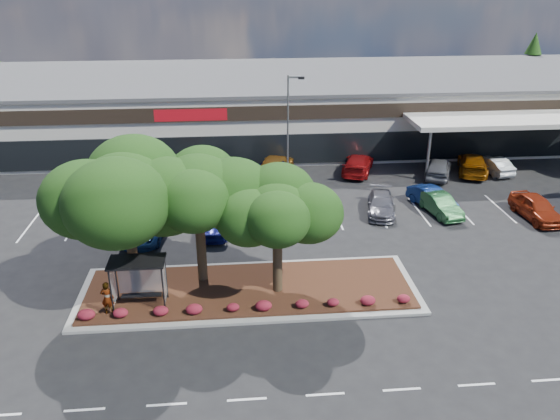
{
  "coord_description": "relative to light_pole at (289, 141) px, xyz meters",
  "views": [
    {
      "loc": [
        -2.57,
        -21.04,
        15.94
      ],
      "look_at": [
        0.09,
        8.82,
        2.6
      ],
      "focal_mm": 35.0,
      "sensor_mm": 36.0,
      "label": 1
    }
  ],
  "objects": [
    {
      "name": "ground",
      "position": [
        -1.66,
        -18.58,
        -3.91
      ],
      "size": [
        160.0,
        160.0,
        0.0
      ],
      "primitive_type": "plane",
      "color": "black",
      "rests_on": "ground"
    },
    {
      "name": "retail_store",
      "position": [
        -1.59,
        15.33,
        -0.75
      ],
      "size": [
        80.4,
        25.2,
        6.25
      ],
      "color": "beige",
      "rests_on": "ground"
    },
    {
      "name": "landscape_island",
      "position": [
        -3.66,
        -14.58,
        -3.78
      ],
      "size": [
        18.0,
        6.0,
        0.26
      ],
      "color": "gray",
      "rests_on": "ground"
    },
    {
      "name": "lane_markings",
      "position": [
        -1.8,
        -8.16,
        -3.9
      ],
      "size": [
        33.12,
        20.06,
        0.01
      ],
      "color": "silver",
      "rests_on": "ground"
    },
    {
      "name": "shrub_row",
      "position": [
        -3.66,
        -16.68,
        -3.4
      ],
      "size": [
        17.0,
        0.8,
        0.5
      ],
      "primitive_type": null,
      "color": "maroon",
      "rests_on": "landscape_island"
    },
    {
      "name": "bus_shelter",
      "position": [
        -9.16,
        -15.63,
        -1.6
      ],
      "size": [
        2.75,
        1.55,
        2.59
      ],
      "color": "black",
      "rests_on": "landscape_island"
    },
    {
      "name": "island_tree_west",
      "position": [
        -9.66,
        -14.08,
        0.3
      ],
      "size": [
        7.2,
        7.2,
        7.89
      ],
      "primitive_type": null,
      "color": "#14330E",
      "rests_on": "landscape_island"
    },
    {
      "name": "island_tree_mid",
      "position": [
        -6.16,
        -13.38,
        0.01
      ],
      "size": [
        6.6,
        6.6,
        7.32
      ],
      "primitive_type": null,
      "color": "#14330E",
      "rests_on": "landscape_island"
    },
    {
      "name": "island_tree_east",
      "position": [
        -2.16,
        -14.88,
        -0.4
      ],
      "size": [
        5.8,
        5.8,
        6.5
      ],
      "primitive_type": null,
      "color": "#14330E",
      "rests_on": "landscape_island"
    },
    {
      "name": "conifer_north_east",
      "position": [
        32.34,
        25.42,
        0.59
      ],
      "size": [
        3.96,
        3.96,
        9.0
      ],
      "primitive_type": "cone",
      "color": "#14330E",
      "rests_on": "ground"
    },
    {
      "name": "person_waiting",
      "position": [
        -10.64,
        -16.34,
        -2.75
      ],
      "size": [
        0.7,
        0.5,
        1.79
      ],
      "primitive_type": "imported",
      "rotation": [
        0.0,
        0.0,
        3.03
      ],
      "color": "#594C47",
      "rests_on": "landscape_island"
    },
    {
      "name": "light_pole",
      "position": [
        0.0,
        0.0,
        0.0
      ],
      "size": [
        1.43,
        0.51,
        8.88
      ],
      "rotation": [
        0.0,
        0.0,
        0.1
      ],
      "color": "gray",
      "rests_on": "ground"
    },
    {
      "name": "car_0",
      "position": [
        -13.66,
        -3.7,
        -3.21
      ],
      "size": [
        2.56,
        4.4,
        1.41
      ],
      "primitive_type": "imported",
      "rotation": [
        0.0,
        0.0,
        0.23
      ],
      "color": "maroon",
      "rests_on": "ground"
    },
    {
      "name": "car_1",
      "position": [
        -9.97,
        -7.41,
        -3.18
      ],
      "size": [
        3.29,
        5.61,
        1.47
      ],
      "primitive_type": "imported",
      "rotation": [
        0.0,
        0.0,
        -0.17
      ],
      "color": "navy",
      "rests_on": "ground"
    },
    {
      "name": "car_2",
      "position": [
        -8.55,
        -3.92,
        -3.24
      ],
      "size": [
        2.5,
        4.95,
        1.34
      ],
      "primitive_type": "imported",
      "rotation": [
        0.0,
        0.0,
        0.06
      ],
      "color": "maroon",
      "rests_on": "ground"
    },
    {
      "name": "car_3",
      "position": [
        -5.62,
        -7.03,
        -3.12
      ],
      "size": [
        2.3,
        4.81,
        1.59
      ],
      "primitive_type": "imported",
      "rotation": [
        0.0,
        0.0,
        -0.09
      ],
      "color": "navy",
      "rests_on": "ground"
    },
    {
      "name": "car_5",
      "position": [
        6.03,
        -5.06,
        -3.24
      ],
      "size": [
        2.88,
        4.88,
        1.33
      ],
      "primitive_type": "imported",
      "rotation": [
        0.0,
        0.0,
        -0.24
      ],
      "color": "#5B5A62",
      "rests_on": "ground"
    },
    {
      "name": "car_6",
      "position": [
        10.11,
        -5.58,
        -3.2
      ],
      "size": [
        2.25,
        4.47,
        1.41
      ],
      "primitive_type": "imported",
      "rotation": [
        0.0,
        0.0,
        0.18
      ],
      "color": "#1D4D26",
      "rests_on": "ground"
    },
    {
      "name": "car_7",
      "position": [
        9.96,
        -4.41,
        -3.21
      ],
      "size": [
        2.89,
        4.5,
        1.4
      ],
      "primitive_type": "imported",
      "rotation": [
        0.0,
        0.0,
        0.36
      ],
      "color": "navy",
      "rests_on": "ground"
    },
    {
      "name": "car_8",
      "position": [
        16.45,
        -6.9,
        -3.1
      ],
      "size": [
        2.16,
        4.85,
        1.62
      ],
      "primitive_type": "imported",
      "rotation": [
        0.0,
        0.0,
        0.05
      ],
      "color": "maroon",
      "rests_on": "ground"
    },
    {
      "name": "car_9",
      "position": [
        -10.2,
        2.5,
        -3.06
      ],
      "size": [
        2.95,
        5.4,
        1.69
      ],
      "primitive_type": "imported",
      "rotation": [
        0.0,
        0.0,
        2.9
      ],
      "color": "black",
      "rests_on": "ground"
    },
    {
      "name": "car_10",
      "position": [
        -10.9,
        3.58,
        -3.15
      ],
      "size": [
        3.25,
        4.82,
        1.52
      ],
      "primitive_type": "imported",
      "rotation": [
        0.0,
        0.0,
        2.78
      ],
      "color": "#100D60",
      "rests_on": "ground"
    },
    {
      "name": "car_11",
      "position": [
        -4.7,
        3.77,
        -3.11
      ],
      "size": [
        2.9,
        5.0,
        1.6
      ],
      "primitive_type": "imported",
      "rotation": [
        0.0,
        0.0,
        2.91
      ],
      "color": "black",
      "rests_on": "ground"
    },
    {
      "name": "car_12",
      "position": [
        -0.68,
        2.74,
        -3.21
      ],
      "size": [
        3.61,
        5.2,
        1.4
      ],
      "primitive_type": "imported",
      "rotation": [
        0.0,
        0.0,
        3.52
      ],
      "color": "navy",
      "rests_on": "ground"
    },
    {
      "name": "car_13",
      "position": [
        -0.77,
        3.62,
        -3.11
      ],
      "size": [
        3.96,
        5.94,
        1.6
      ],
      "primitive_type": "imported",
      "rotation": [
        0.0,
        0.0,
        2.8
      ],
      "color": "brown",
      "rests_on": "ground"
    },
    {
      "name": "car_14",
      "position": [
        6.22,
        3.32,
        -3.12
      ],
      "size": [
        3.94,
        5.84,
        1.57
      ],
      "primitive_type": "imported",
      "rotation": [
        0.0,
        0.0,
        2.79
      ],
      "color": "maroon",
      "rests_on": "ground"
    },
    {
      "name": "car_15",
      "position": [
        12.65,
        1.69,
        -3.1
      ],
      "size": [
        3.75,
        5.14,
        1.63
      ],
      "primitive_type": "imported",
      "rotation": [
        0.0,
        0.0,
        2.71
      ],
      "color": "slate",
      "rests_on": "ground"
    },
    {
      "name": "car_16",
      "position": [
        17.61,
        2.29,
        -3.21
      ],
      "size": [
        2.16,
        4.45,
        1.41
      ],
      "primitive_type": "imported",
      "rotation": [
        0.0,
        0.0,
        3.31
      ],
      "color": "#A8AFB3",
      "rests_on": "ground"
    },
    {
      "name": "car_17",
      "position": [
        15.88,
        2.42,
        -3.09
      ],
      "size": [
        4.1,
        6.1,
        1.64
      ],
      "primitive_type": "imported",
      "rotation": [
        0.0,
        0.0,
        2.79
      ],
      "color": "#824207",
      "rests_on": "ground"
    }
  ]
}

